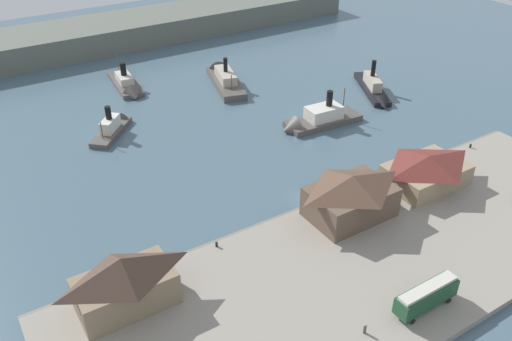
{
  "coord_description": "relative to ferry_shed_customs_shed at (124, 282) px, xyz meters",
  "views": [
    {
      "loc": [
        -54.59,
        -68.64,
        61.06
      ],
      "look_at": [
        -4.41,
        10.99,
        2.0
      ],
      "focal_mm": 37.43,
      "sensor_mm": 36.0,
      "label": 1
    }
  ],
  "objects": [
    {
      "name": "pedestrian_at_waters_edge",
      "position": [
        26.45,
        -23.12,
        -3.83
      ],
      "size": [
        0.42,
        0.42,
        1.7
      ],
      "color": "#3D4C42",
      "rests_on": "quay_promenade"
    },
    {
      "name": "ferry_near_quay",
      "position": [
        60.94,
        33.41,
        -4.25
      ],
      "size": [
        21.75,
        8.1,
        10.86
      ],
      "color": "#514C47",
      "rests_on": "ground"
    },
    {
      "name": "ferry_departing_north",
      "position": [
        86.68,
        39.6,
        -4.4
      ],
      "size": [
        14.75,
        23.33,
        10.18
      ],
      "color": "black",
      "rests_on": "ground"
    },
    {
      "name": "ferry_moored_east",
      "position": [
        18.1,
        57.4,
        -4.43
      ],
      "size": [
        14.36,
        15.02,
        8.77
      ],
      "color": "#514C47",
      "rests_on": "ground"
    },
    {
      "name": "ferry_approaching_west",
      "position": [
        55.57,
        69.86,
        -4.3
      ],
      "size": [
        12.87,
        25.92,
        10.5
      ],
      "color": "#514C47",
      "rests_on": "ground"
    },
    {
      "name": "ferry_shed_west_terminal",
      "position": [
        62.89,
        -0.49,
        -1.33
      ],
      "size": [
        16.21,
        11.3,
        6.44
      ],
      "color": "#998466",
      "rests_on": "quay_promenade"
    },
    {
      "name": "ground_plane",
      "position": [
        40.33,
        9.82,
        -5.8
      ],
      "size": [
        320.0,
        320.0,
        0.0
      ],
      "primitive_type": "plane",
      "color": "#476070"
    },
    {
      "name": "mooring_post_center_west",
      "position": [
        82.93,
        4.24,
        -4.15
      ],
      "size": [
        0.44,
        0.44,
        0.9
      ],
      "primitive_type": "cylinder",
      "color": "black",
      "rests_on": "quay_promenade"
    },
    {
      "name": "quay_promenade",
      "position": [
        40.33,
        -12.18,
        -5.2
      ],
      "size": [
        110.0,
        36.0,
        1.2
      ],
      "primitive_type": "cube",
      "color": "gray",
      "rests_on": "ground"
    },
    {
      "name": "seawall_edge",
      "position": [
        40.33,
        6.22,
        -5.3
      ],
      "size": [
        110.0,
        0.8,
        1.0
      ],
      "primitive_type": "cube",
      "color": "slate",
      "rests_on": "ground"
    },
    {
      "name": "mooring_post_east",
      "position": [
        17.74,
        4.67,
        -4.15
      ],
      "size": [
        0.44,
        0.44,
        0.9
      ],
      "primitive_type": "cylinder",
      "color": "black",
      "rests_on": "quay_promenade"
    },
    {
      "name": "ferry_shed_customs_shed",
      "position": [
        0.0,
        0.0,
        0.0
      ],
      "size": [
        14.65,
        8.41,
        9.05
      ],
      "color": "#847056",
      "rests_on": "quay_promenade"
    },
    {
      "name": "ferry_moored_west",
      "position": [
        29.9,
        79.47,
        -4.69
      ],
      "size": [
        8.03,
        22.08,
        9.75
      ],
      "color": "#514C47",
      "rests_on": "ground"
    },
    {
      "name": "street_tram",
      "position": [
        37.3,
        -24.21,
        -2.13
      ],
      "size": [
        10.87,
        2.94,
        4.21
      ],
      "color": "#1E4C2D",
      "rests_on": "quay_promenade"
    },
    {
      "name": "ferry_shed_east_terminal",
      "position": [
        42.97,
        -0.48,
        -0.25
      ],
      "size": [
        15.61,
        10.89,
        8.57
      ],
      "color": "brown",
      "rests_on": "quay_promenade"
    },
    {
      "name": "far_headland",
      "position": [
        40.33,
        119.82,
        -1.8
      ],
      "size": [
        180.0,
        24.0,
        8.0
      ],
      "primitive_type": "cube",
      "color": "#60665B",
      "rests_on": "ground"
    }
  ]
}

